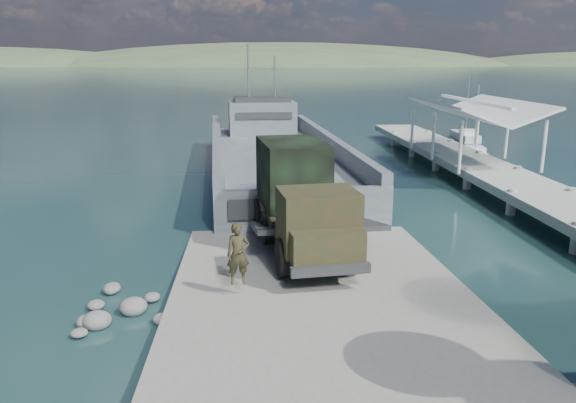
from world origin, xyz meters
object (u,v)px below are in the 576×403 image
Objects in this scene: sailboat_far at (465,136)px; soldier at (238,265)px; military_truck at (300,198)px; sailboat_near at (474,154)px; landing_craft at (274,163)px; pier at (476,156)px.

soldier is at bearing -115.81° from sailboat_far.
sailboat_near is at bearing 47.16° from military_truck.
soldier is at bearing -114.03° from sailboat_near.
landing_craft is 17.16m from military_truck.
pier is at bearing -104.77° from sailboat_far.
sailboat_far is at bearing 70.35° from pier.
landing_craft is at bearing 84.16° from military_truck.
sailboat_near is at bearing 45.54° from soldier.
pier is 7.22× the size of sailboat_near.
landing_craft reaches higher than sailboat_near.
sailboat_far is at bearing 52.26° from military_truck.
sailboat_far reaches higher than soldier.
sailboat_far is (22.32, 37.60, -1.17)m from soldier.
landing_craft is at bearing 74.52° from soldier.
landing_craft reaches higher than soldier.
sailboat_near is (16.56, 22.57, -2.23)m from military_truck.
soldier is 33.31m from sailboat_near.
soldier is 43.74m from sailboat_far.
pier is at bearing 40.72° from military_truck.
sailboat_near is at bearing -102.98° from sailboat_far.
pier is 8.91m from sailboat_near.
sailboat_near is at bearing 15.05° from landing_craft.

